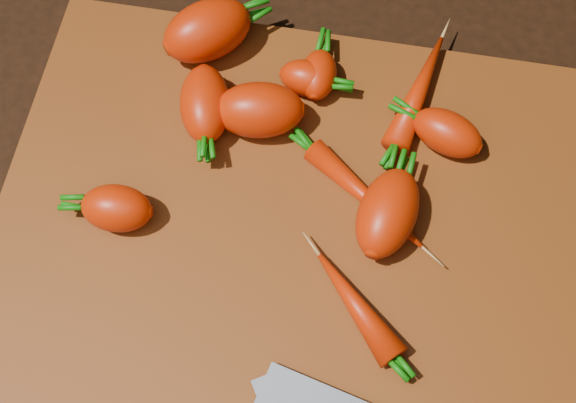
# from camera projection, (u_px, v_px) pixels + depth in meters

# --- Properties ---
(ground) EXTENTS (2.00, 2.00, 0.01)m
(ground) POSITION_uv_depth(u_px,v_px,m) (286.00, 228.00, 0.70)
(ground) COLOR black
(cutting_board) EXTENTS (0.50, 0.40, 0.01)m
(cutting_board) POSITION_uv_depth(u_px,v_px,m) (286.00, 223.00, 0.69)
(cutting_board) COLOR #662E0C
(cutting_board) RESTS_ON ground
(carrot_0) EXTENTS (0.10, 0.10, 0.05)m
(carrot_0) POSITION_uv_depth(u_px,v_px,m) (208.00, 30.00, 0.74)
(carrot_0) COLOR red
(carrot_0) RESTS_ON cutting_board
(carrot_1) EXTENTS (0.06, 0.04, 0.04)m
(carrot_1) POSITION_uv_depth(u_px,v_px,m) (117.00, 208.00, 0.67)
(carrot_1) COLOR red
(carrot_1) RESTS_ON cutting_board
(carrot_2) EXTENTS (0.06, 0.09, 0.04)m
(carrot_2) POSITION_uv_depth(u_px,v_px,m) (205.00, 104.00, 0.71)
(carrot_2) COLOR red
(carrot_2) RESTS_ON cutting_board
(carrot_3) EXTENTS (0.06, 0.09, 0.05)m
(carrot_3) POSITION_uv_depth(u_px,v_px,m) (388.00, 213.00, 0.66)
(carrot_3) COLOR red
(carrot_3) RESTS_ON cutting_board
(carrot_4) EXTENTS (0.09, 0.06, 0.05)m
(carrot_4) POSITION_uv_depth(u_px,v_px,m) (259.00, 110.00, 0.70)
(carrot_4) COLOR red
(carrot_4) RESTS_ON cutting_board
(carrot_5) EXTENTS (0.05, 0.04, 0.03)m
(carrot_5) POSITION_uv_depth(u_px,v_px,m) (307.00, 78.00, 0.73)
(carrot_5) COLOR red
(carrot_5) RESTS_ON cutting_board
(carrot_6) EXTENTS (0.07, 0.06, 0.04)m
(carrot_6) POSITION_uv_depth(u_px,v_px,m) (447.00, 133.00, 0.70)
(carrot_6) COLOR red
(carrot_6) RESTS_ON cutting_board
(carrot_7) EXTENTS (0.06, 0.13, 0.03)m
(carrot_7) POSITION_uv_depth(u_px,v_px,m) (419.00, 91.00, 0.73)
(carrot_7) COLOR red
(carrot_7) RESTS_ON cutting_board
(carrot_8) EXTENTS (0.12, 0.09, 0.02)m
(carrot_8) POSITION_uv_depth(u_px,v_px,m) (366.00, 197.00, 0.68)
(carrot_8) COLOR red
(carrot_8) RESTS_ON cutting_board
(carrot_9) EXTENTS (0.09, 0.09, 0.03)m
(carrot_9) POSITION_uv_depth(u_px,v_px,m) (356.00, 305.00, 0.64)
(carrot_9) COLOR red
(carrot_9) RESTS_ON cutting_board
(carrot_10) EXTENTS (0.03, 0.05, 0.03)m
(carrot_10) POSITION_uv_depth(u_px,v_px,m) (318.00, 75.00, 0.73)
(carrot_10) COLOR red
(carrot_10) RESTS_ON cutting_board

